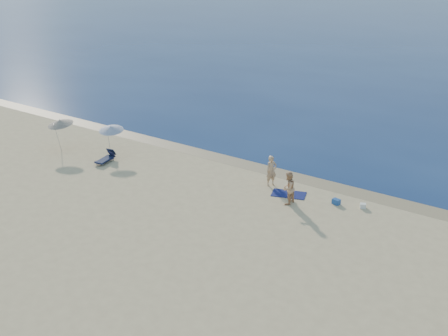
# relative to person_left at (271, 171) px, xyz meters

# --- Properties ---
(ground) EXTENTS (160.00, 160.00, 0.00)m
(ground) POSITION_rel_person_left_xyz_m (-1.90, -17.35, -0.95)
(ground) COLOR tan
(ground) RESTS_ON ground
(wet_sand_strip) EXTENTS (240.00, 1.60, 0.00)m
(wet_sand_strip) POSITION_rel_person_left_xyz_m (-1.90, 2.05, -0.95)
(wet_sand_strip) COLOR #847254
(wet_sand_strip) RESTS_ON ground
(person_left) EXTENTS (0.74, 0.83, 1.90)m
(person_left) POSITION_rel_person_left_xyz_m (0.00, 0.00, 0.00)
(person_left) COLOR tan
(person_left) RESTS_ON ground
(person_right) EXTENTS (0.79, 0.98, 1.92)m
(person_right) POSITION_rel_person_left_xyz_m (2.04, -1.65, 0.01)
(person_right) COLOR tan
(person_right) RESTS_ON ground
(beach_towel) EXTENTS (2.21, 1.66, 0.03)m
(beach_towel) POSITION_rel_person_left_xyz_m (1.52, -0.53, -0.93)
(beach_towel) COLOR #0F144B
(beach_towel) RESTS_ON ground
(white_bag) EXTENTS (0.40, 0.37, 0.27)m
(white_bag) POSITION_rel_person_left_xyz_m (5.78, 0.23, -0.82)
(white_bag) COLOR silver
(white_bag) RESTS_ON ground
(blue_cooler) EXTENTS (0.49, 0.40, 0.30)m
(blue_cooler) POSITION_rel_person_left_xyz_m (4.34, -0.14, -0.80)
(blue_cooler) COLOR #1B4895
(blue_cooler) RESTS_ON ground
(umbrella_near) EXTENTS (2.23, 2.25, 2.20)m
(umbrella_near) POSITION_rel_person_left_xyz_m (-11.74, -1.64, 0.93)
(umbrella_near) COLOR silver
(umbrella_near) RESTS_ON ground
(umbrella_far) EXTENTS (1.98, 2.01, 2.40)m
(umbrella_far) POSITION_rel_person_left_xyz_m (-15.27, -3.05, 1.09)
(umbrella_far) COLOR silver
(umbrella_far) RESTS_ON ground
(lounger_left) EXTENTS (0.56, 1.51, 0.66)m
(lounger_left) POSITION_rel_person_left_xyz_m (-11.02, -3.05, -0.71)
(lounger_left) COLOR #121534
(lounger_left) RESTS_ON ground
(lounger_right) EXTENTS (0.89, 1.79, 0.76)m
(lounger_right) POSITION_rel_person_left_xyz_m (-11.04, -2.96, -0.68)
(lounger_right) COLOR #161E3C
(lounger_right) RESTS_ON ground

